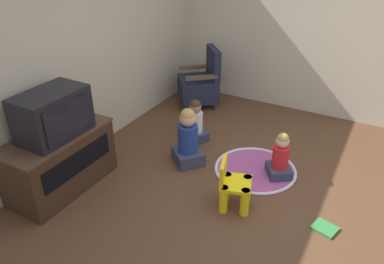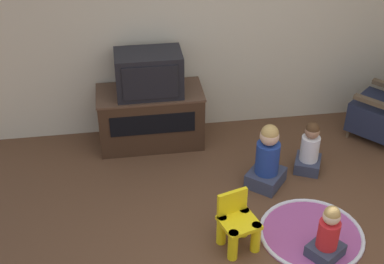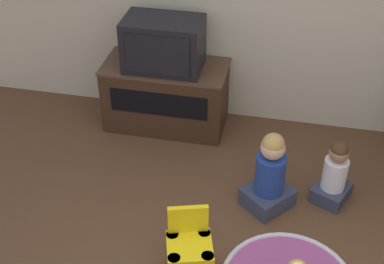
# 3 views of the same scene
# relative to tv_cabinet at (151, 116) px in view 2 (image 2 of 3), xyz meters

# --- Properties ---
(wall_back) EXTENTS (5.51, 0.12, 2.78)m
(wall_back) POSITION_rel_tv_cabinet_xyz_m (0.56, 0.36, 1.05)
(wall_back) COLOR beige
(wall_back) RESTS_ON ground_plane
(tv_cabinet) EXTENTS (1.16, 0.56, 0.65)m
(tv_cabinet) POSITION_rel_tv_cabinet_xyz_m (0.00, 0.00, 0.00)
(tv_cabinet) COLOR #382316
(tv_cabinet) RESTS_ON ground_plane
(television) EXTENTS (0.70, 0.44, 0.47)m
(television) POSITION_rel_tv_cabinet_xyz_m (0.00, -0.03, 0.55)
(television) COLOR black
(television) RESTS_ON tv_cabinet
(black_armchair) EXTENTS (0.78, 0.78, 0.91)m
(black_armchair) POSITION_rel_tv_cabinet_xyz_m (2.62, -0.30, 0.01)
(black_armchair) COLOR brown
(black_armchair) RESTS_ON ground_plane
(yellow_kid_chair) EXTENTS (0.39, 0.38, 0.52)m
(yellow_kid_chair) POSITION_rel_tv_cabinet_xyz_m (0.61, -1.75, -0.12)
(yellow_kid_chair) COLOR yellow
(yellow_kid_chair) RESTS_ON ground_plane
(play_mat) EXTENTS (0.96, 0.96, 0.04)m
(play_mat) POSITION_rel_tv_cabinet_xyz_m (1.31, -1.72, -0.33)
(play_mat) COLOR #A54C8C
(play_mat) RESTS_ON ground_plane
(child_watching_left) EXTENTS (0.36, 0.38, 0.58)m
(child_watching_left) POSITION_rel_tv_cabinet_xyz_m (1.59, -0.77, -0.09)
(child_watching_left) COLOR #33384C
(child_watching_left) RESTS_ON ground_plane
(child_watching_center) EXTENTS (0.37, 0.36, 0.55)m
(child_watching_center) POSITION_rel_tv_cabinet_xyz_m (1.33, -1.99, -0.10)
(child_watching_center) COLOR #33384C
(child_watching_center) RESTS_ON ground_plane
(child_watching_right) EXTENTS (0.47, 0.48, 0.71)m
(child_watching_right) POSITION_rel_tv_cabinet_xyz_m (1.08, -0.95, -0.03)
(child_watching_right) COLOR #33384C
(child_watching_right) RESTS_ON ground_plane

